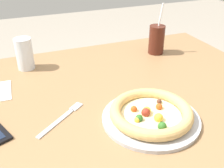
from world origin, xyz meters
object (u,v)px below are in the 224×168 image
(pizza_near, at_px, (151,114))
(drink_cup_colored, at_px, (157,39))
(fork, at_px, (63,117))
(water_cup_clear, at_px, (24,53))

(pizza_near, relative_size, drink_cup_colored, 1.28)
(pizza_near, xyz_separation_m, fork, (-0.25, 0.11, -0.02))
(water_cup_clear, relative_size, fork, 0.77)
(drink_cup_colored, height_order, water_cup_clear, drink_cup_colored)
(drink_cup_colored, distance_m, fork, 0.63)
(pizza_near, xyz_separation_m, drink_cup_colored, (0.28, 0.46, 0.05))
(drink_cup_colored, relative_size, fork, 1.36)
(water_cup_clear, bearing_deg, pizza_near, -58.91)
(drink_cup_colored, xyz_separation_m, water_cup_clear, (-0.59, 0.05, 0.00))
(pizza_near, relative_size, fork, 1.75)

